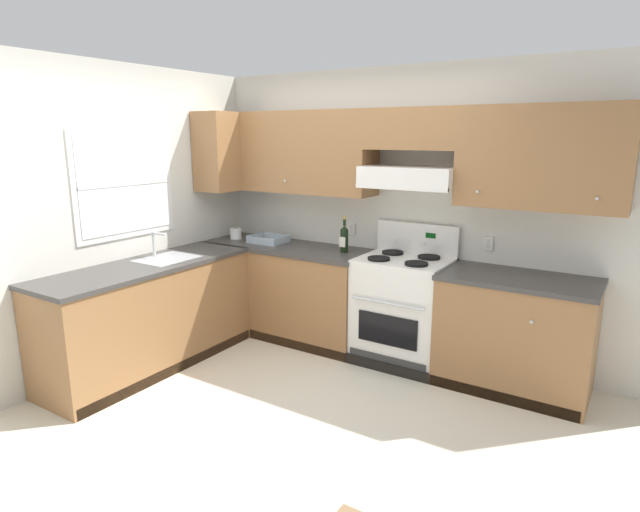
{
  "coord_description": "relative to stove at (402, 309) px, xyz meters",
  "views": [
    {
      "loc": [
        2.27,
        -2.81,
        1.96
      ],
      "look_at": [
        0.04,
        0.7,
        1.0
      ],
      "focal_mm": 29.5,
      "sensor_mm": 36.0,
      "label": 1
    }
  ],
  "objects": [
    {
      "name": "ground_plane",
      "position": [
        -0.54,
        -1.25,
        -0.48
      ],
      "size": [
        7.04,
        7.04,
        0.0
      ],
      "primitive_type": "plane",
      "color": "beige"
    },
    {
      "name": "wall_back",
      "position": [
        -0.13,
        0.27,
        1.0
      ],
      "size": [
        4.68,
        0.57,
        2.55
      ],
      "color": "silver",
      "rests_on": "ground_plane"
    },
    {
      "name": "wall_left",
      "position": [
        -2.13,
        -1.03,
        0.87
      ],
      "size": [
        0.47,
        4.0,
        2.55
      ],
      "color": "silver",
      "rests_on": "ground_plane"
    },
    {
      "name": "counter_back_run",
      "position": [
        -0.35,
        -0.01,
        -0.03
      ],
      "size": [
        3.6,
        0.65,
        0.91
      ],
      "color": "olive",
      "rests_on": "ground_plane"
    },
    {
      "name": "counter_left_run",
      "position": [
        -1.78,
        -1.25,
        -0.02
      ],
      "size": [
        0.63,
        1.91,
        1.13
      ],
      "color": "olive",
      "rests_on": "ground_plane"
    },
    {
      "name": "stove",
      "position": [
        0.0,
        0.0,
        0.0
      ],
      "size": [
        0.76,
        0.62,
        1.2
      ],
      "color": "white",
      "rests_on": "ground_plane"
    },
    {
      "name": "wine_bottle",
      "position": [
        -0.61,
        0.03,
        0.56
      ],
      "size": [
        0.07,
        0.08,
        0.33
      ],
      "color": "black",
      "rests_on": "counter_back_run"
    },
    {
      "name": "bowl",
      "position": [
        -1.47,
        0.01,
        0.46
      ],
      "size": [
        0.35,
        0.28,
        0.07
      ],
      "color": "#9EADB7",
      "rests_on": "counter_back_run"
    },
    {
      "name": "paper_towel_roll",
      "position": [
        -1.88,
        -0.01,
        0.49
      ],
      "size": [
        0.12,
        0.12,
        0.11
      ],
      "color": "white",
      "rests_on": "counter_back_run"
    }
  ]
}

